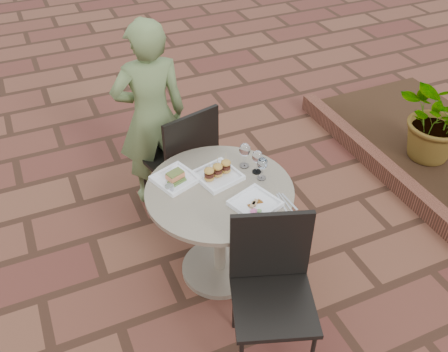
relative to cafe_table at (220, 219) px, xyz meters
name	(u,v)px	position (x,y,z in m)	size (l,w,h in m)	color
ground	(242,284)	(0.08, -0.18, -0.48)	(60.00, 60.00, 0.00)	brown
cafe_table	(220,219)	(0.00, 0.00, 0.00)	(0.90, 0.90, 0.73)	gray
chair_far	(184,154)	(0.00, 0.65, 0.07)	(0.54, 0.54, 0.93)	black
chair_near	(272,279)	(0.04, -0.61, 0.07)	(0.56, 0.56, 0.93)	black
diner	(151,117)	(-0.14, 0.94, 0.26)	(0.54, 0.35, 1.48)	#596C3B
plate_salmon	(175,178)	(-0.21, 0.18, 0.26)	(0.30, 0.30, 0.06)	white
plate_sliders	(218,173)	(0.03, 0.11, 0.28)	(0.30, 0.30, 0.16)	white
plate_tuna	(255,204)	(0.13, -0.22, 0.26)	(0.30, 0.30, 0.03)	white
wine_glass_right	(262,164)	(0.28, -0.01, 0.36)	(0.07, 0.07, 0.16)	white
wine_glass_mid	(245,150)	(0.24, 0.15, 0.37)	(0.07, 0.07, 0.17)	white
wine_glass_far	(257,157)	(0.28, 0.06, 0.36)	(0.07, 0.07, 0.16)	white
steel_ramekin	(170,188)	(-0.28, 0.10, 0.27)	(0.05, 0.05, 0.04)	silver
cutlery_set	(286,203)	(0.30, -0.27, 0.25)	(0.09, 0.19, 0.00)	silver
planter_curb	(405,187)	(1.68, 0.12, -0.41)	(0.12, 3.00, 0.15)	brown
potted_plant_a	(439,115)	(2.19, 0.43, -0.03)	(0.72, 0.62, 0.80)	#33662D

